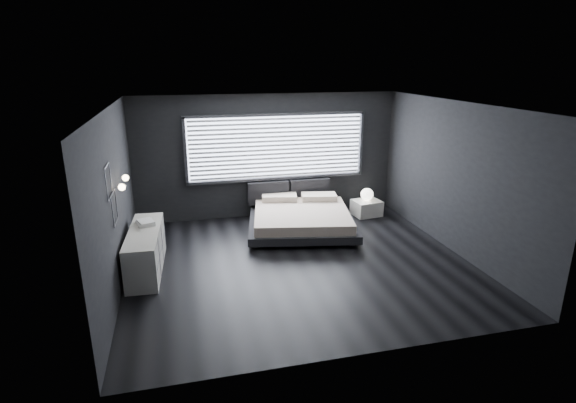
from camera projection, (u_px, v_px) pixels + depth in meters
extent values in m
plane|color=black|center=(299.00, 263.00, 8.11)|extent=(6.00, 6.00, 0.00)
plane|color=silver|center=(301.00, 105.00, 7.27)|extent=(6.00, 6.00, 0.00)
cube|color=black|center=(268.00, 156.00, 10.24)|extent=(6.00, 0.04, 2.80)
cube|color=black|center=(363.00, 252.00, 5.15)|extent=(6.00, 0.04, 2.80)
cube|color=black|center=(115.00, 201.00, 7.00)|extent=(0.04, 5.50, 2.80)
cube|color=black|center=(455.00, 178.00, 8.38)|extent=(0.04, 5.50, 2.80)
cube|color=white|center=(277.00, 147.00, 10.20)|extent=(4.00, 0.02, 1.38)
cube|color=#47474C|center=(185.00, 151.00, 9.71)|extent=(0.06, 0.08, 1.48)
cube|color=#47474C|center=(361.00, 143.00, 10.64)|extent=(0.06, 0.08, 1.48)
cube|color=#47474C|center=(277.00, 115.00, 9.95)|extent=(4.14, 0.08, 0.06)
cube|color=#47474C|center=(277.00, 178.00, 10.39)|extent=(4.14, 0.08, 0.06)
cube|color=silver|center=(277.00, 147.00, 10.14)|extent=(3.94, 0.03, 1.32)
cube|color=black|center=(268.00, 193.00, 10.38)|extent=(0.96, 0.16, 0.52)
cube|color=black|center=(310.00, 190.00, 10.61)|extent=(0.96, 0.16, 0.52)
cylinder|color=silver|center=(117.00, 187.00, 7.00)|extent=(0.10, 0.02, 0.02)
sphere|color=#FFE5B7|center=(122.00, 187.00, 7.02)|extent=(0.11, 0.11, 0.11)
cylinder|color=silver|center=(121.00, 178.00, 7.56)|extent=(0.10, 0.02, 0.02)
sphere|color=#FFE5B7|center=(125.00, 178.00, 7.57)|extent=(0.11, 0.11, 0.11)
cube|color=#47474C|center=(106.00, 166.00, 6.30)|extent=(0.01, 0.46, 0.02)
cube|color=#47474C|center=(110.00, 197.00, 6.43)|extent=(0.01, 0.46, 0.02)
cube|color=#47474C|center=(110.00, 178.00, 6.58)|extent=(0.01, 0.02, 0.46)
cube|color=#47474C|center=(106.00, 186.00, 6.15)|extent=(0.01, 0.02, 0.46)
cube|color=#47474C|center=(113.00, 193.00, 6.67)|extent=(0.01, 0.46, 0.02)
cube|color=#47474C|center=(116.00, 222.00, 6.81)|extent=(0.01, 0.46, 0.02)
cube|color=#47474C|center=(116.00, 203.00, 6.95)|extent=(0.01, 0.02, 0.46)
cube|color=#47474C|center=(112.00, 213.00, 6.53)|extent=(0.01, 0.02, 0.46)
cube|color=black|center=(256.00, 245.00, 8.79)|extent=(0.14, 0.14, 0.08)
cube|color=black|center=(353.00, 243.00, 8.87)|extent=(0.14, 0.14, 0.08)
cube|color=black|center=(258.00, 216.00, 10.42)|extent=(0.14, 0.14, 0.08)
cube|color=black|center=(340.00, 215.00, 10.50)|extent=(0.14, 0.14, 0.08)
cube|color=black|center=(302.00, 223.00, 9.61)|extent=(2.59, 2.51, 0.16)
cube|color=#C2AE99|center=(302.00, 215.00, 9.55)|extent=(2.32, 2.32, 0.20)
cube|color=beige|center=(279.00, 197.00, 10.23)|extent=(0.85, 0.57, 0.13)
cube|color=beige|center=(319.00, 197.00, 10.27)|extent=(0.85, 0.57, 0.13)
cube|color=white|center=(367.00, 208.00, 10.55)|extent=(0.68, 0.59, 0.36)
sphere|color=white|center=(367.00, 194.00, 10.47)|extent=(0.29, 0.29, 0.29)
cube|color=white|center=(146.00, 250.00, 7.74)|extent=(0.61, 1.86, 0.73)
cube|color=#47474C|center=(161.00, 249.00, 7.79)|extent=(0.10, 1.81, 0.71)
cube|color=white|center=(145.00, 223.00, 7.90)|extent=(0.36, 0.43, 0.04)
cube|color=white|center=(146.00, 221.00, 7.88)|extent=(0.34, 0.39, 0.03)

